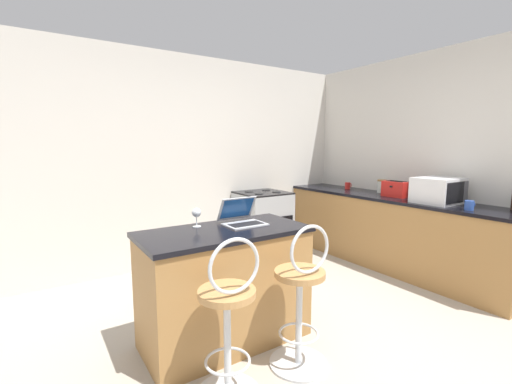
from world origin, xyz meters
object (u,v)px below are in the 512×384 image
at_px(bar_stool_near, 229,324).
at_px(laptop, 241,217).
at_px(microwave, 438,190).
at_px(wine_glass_short, 196,213).
at_px(mug_blue, 469,205).
at_px(stove_range, 263,224).
at_px(storage_jar, 382,186).
at_px(bar_stool_far, 301,301).
at_px(mug_red, 348,186).
at_px(toaster, 396,189).

height_order(bar_stool_near, laptop, laptop).
xyz_separation_m(microwave, wine_glass_short, (-2.63, 0.42, -0.03)).
bearing_deg(mug_blue, wine_glass_short, 161.89).
distance_m(stove_range, mug_blue, 2.40).
distance_m(storage_jar, mug_blue, 1.28).
xyz_separation_m(bar_stool_far, laptop, (-0.07, 0.65, 0.46)).
relative_size(storage_jar, wine_glass_short, 1.17).
relative_size(bar_stool_far, mug_red, 10.48).
distance_m(bar_stool_near, laptop, 0.93).
bearing_deg(wine_glass_short, mug_blue, -18.11).
bearing_deg(storage_jar, wine_glass_short, -171.30).
relative_size(mug_blue, mug_red, 1.04).
height_order(stove_range, mug_red, mug_red).
bearing_deg(bar_stool_far, toaster, 20.96).
height_order(stove_range, mug_blue, mug_blue).
relative_size(stove_range, storage_jar, 5.17).
relative_size(laptop, wine_glass_short, 2.13).
distance_m(stove_range, wine_glass_short, 2.10).
height_order(bar_stool_far, stove_range, bar_stool_far).
xyz_separation_m(bar_stool_far, wine_glass_short, (-0.42, 0.75, 0.51)).
distance_m(microwave, storage_jar, 0.87).
xyz_separation_m(storage_jar, wine_glass_short, (-2.81, -0.43, 0.02)).
bearing_deg(bar_stool_far, storage_jar, 26.20).
bearing_deg(bar_stool_far, microwave, 8.49).
xyz_separation_m(bar_stool_near, mug_red, (2.86, 1.68, 0.46)).
bearing_deg(mug_red, toaster, -95.63).
xyz_separation_m(mug_blue, mug_red, (0.24, 1.74, 0.00)).
bearing_deg(mug_red, wine_glass_short, -161.11).
xyz_separation_m(bar_stool_far, toaster, (2.23, 0.85, 0.51)).
bearing_deg(stove_range, bar_stool_near, -128.65).
xyz_separation_m(stove_range, mug_blue, (0.95, -2.15, 0.49)).
distance_m(bar_stool_near, mug_red, 3.35).
xyz_separation_m(microwave, toaster, (0.01, 0.52, -0.04)).
distance_m(toaster, mug_red, 0.83).
height_order(microwave, wine_glass_short, microwave).
bearing_deg(mug_red, laptop, -156.58).
bearing_deg(wine_glass_short, storage_jar, 8.70).
height_order(stove_range, wine_glass_short, wine_glass_short).
height_order(laptop, mug_blue, laptop).
bearing_deg(bar_stool_near, stove_range, 51.35).
xyz_separation_m(laptop, mug_blue, (2.14, -0.71, -0.01)).
distance_m(bar_stool_near, wine_glass_short, 0.92).
height_order(bar_stool_far, wine_glass_short, wine_glass_short).
height_order(bar_stool_far, mug_blue, bar_stool_far).
height_order(microwave, mug_blue, microwave).
bearing_deg(stove_range, bar_stool_far, -118.15).
bearing_deg(laptop, toaster, 5.06).
bearing_deg(microwave, bar_stool_far, -171.51).
bearing_deg(stove_range, microwave, -57.93).
bearing_deg(wine_glass_short, toaster, 2.26).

